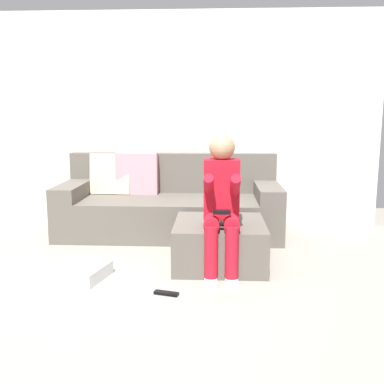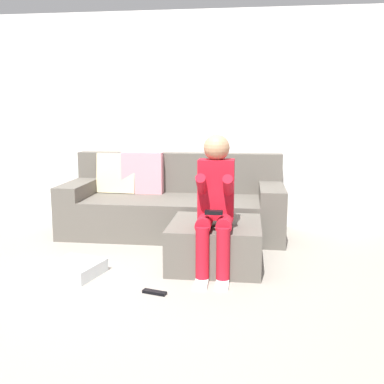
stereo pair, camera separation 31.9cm
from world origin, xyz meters
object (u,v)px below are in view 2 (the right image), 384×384
ottoman (215,244)px  storage_bin (75,269)px  couch_sectional (173,205)px  remote_near_ottoman (155,292)px  person_seated (215,199)px

ottoman → storage_bin: size_ratio=2.02×
couch_sectional → remote_near_ottoman: 1.74m
ottoman → storage_bin: bearing=-160.5°
remote_near_ottoman → couch_sectional: bearing=110.5°
person_seated → ottoman: bearing=93.1°
ottoman → storage_bin: ottoman is taller
ottoman → remote_near_ottoman: bearing=-119.7°
ottoman → couch_sectional: bearing=118.3°
storage_bin → remote_near_ottoman: size_ratio=2.13×
ottoman → person_seated: size_ratio=0.69×
couch_sectional → storage_bin: size_ratio=6.05×
storage_bin → person_seated: bearing=10.6°
couch_sectional → person_seated: bearing=-65.1°
person_seated → remote_near_ottoman: person_seated is taller
couch_sectional → person_seated: (0.56, -1.20, 0.31)m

